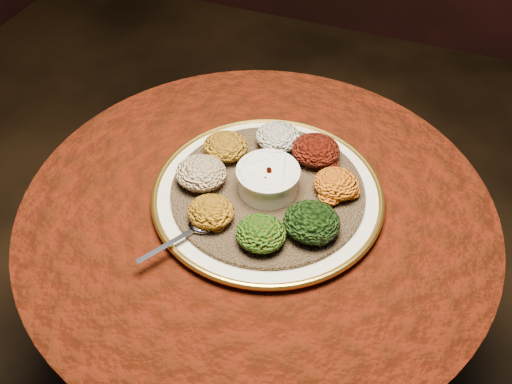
% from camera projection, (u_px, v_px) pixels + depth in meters
% --- Properties ---
extents(table, '(0.96, 0.96, 0.73)m').
position_uv_depth(table, '(257.00, 260.00, 1.28)').
color(table, black).
rests_on(table, ground).
extents(platter, '(0.58, 0.58, 0.02)m').
position_uv_depth(platter, '(268.00, 194.00, 1.15)').
color(platter, silver).
rests_on(platter, table).
extents(injera, '(0.48, 0.48, 0.01)m').
position_uv_depth(injera, '(268.00, 191.00, 1.15)').
color(injera, brown).
rests_on(injera, platter).
extents(stew_bowl, '(0.13, 0.13, 0.05)m').
position_uv_depth(stew_bowl, '(268.00, 178.00, 1.12)').
color(stew_bowl, silver).
rests_on(stew_bowl, injera).
extents(spoon, '(0.10, 0.14, 0.01)m').
position_uv_depth(spoon, '(195.00, 229.00, 1.06)').
color(spoon, silver).
rests_on(spoon, injera).
extents(portion_ayib, '(0.10, 0.09, 0.05)m').
position_uv_depth(portion_ayib, '(278.00, 137.00, 1.22)').
color(portion_ayib, beige).
rests_on(portion_ayib, injera).
extents(portion_kitfo, '(0.10, 0.10, 0.05)m').
position_uv_depth(portion_kitfo, '(316.00, 150.00, 1.19)').
color(portion_kitfo, black).
rests_on(portion_kitfo, injera).
extents(portion_tikil, '(0.09, 0.09, 0.04)m').
position_uv_depth(portion_tikil, '(336.00, 184.00, 1.12)').
color(portion_tikil, '#B37E0E').
rests_on(portion_tikil, injera).
extents(portion_gomen, '(0.11, 0.10, 0.05)m').
position_uv_depth(portion_gomen, '(312.00, 222.00, 1.05)').
color(portion_gomen, black).
rests_on(portion_gomen, injera).
extents(portion_mixveg, '(0.09, 0.09, 0.04)m').
position_uv_depth(portion_mixveg, '(261.00, 233.00, 1.03)').
color(portion_mixveg, '#9C330A').
rests_on(portion_mixveg, injera).
extents(portion_kik, '(0.09, 0.09, 0.04)m').
position_uv_depth(portion_kik, '(211.00, 212.00, 1.07)').
color(portion_kik, '#AF660F').
rests_on(portion_kik, injera).
extents(portion_timatim, '(0.10, 0.10, 0.05)m').
position_uv_depth(portion_timatim, '(201.00, 173.00, 1.14)').
color(portion_timatim, maroon).
rests_on(portion_timatim, injera).
extents(portion_shiro, '(0.10, 0.09, 0.05)m').
position_uv_depth(portion_shiro, '(226.00, 147.00, 1.20)').
color(portion_shiro, '#976012').
rests_on(portion_shiro, injera).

